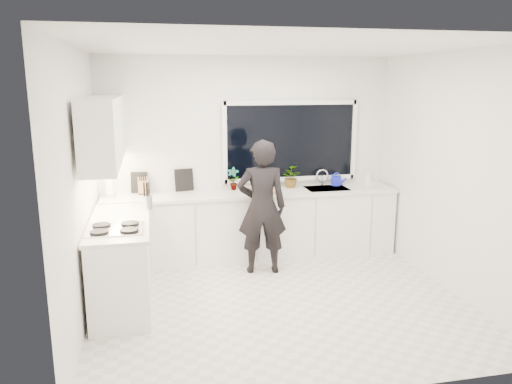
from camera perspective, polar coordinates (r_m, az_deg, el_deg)
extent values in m
cube|color=beige|center=(5.63, 2.64, -12.40)|extent=(4.00, 3.50, 0.02)
cube|color=white|center=(6.90, -0.93, 4.09)|extent=(4.00, 0.02, 2.70)
cube|color=white|center=(5.09, -19.67, 0.31)|extent=(0.02, 3.50, 2.70)
cube|color=white|center=(6.03, 21.60, 1.98)|extent=(0.02, 3.50, 2.70)
cube|color=white|center=(5.12, 2.96, 16.41)|extent=(4.00, 3.50, 0.02)
cube|color=black|center=(6.98, 3.98, 5.81)|extent=(1.80, 0.02, 1.00)
cube|color=white|center=(6.80, -0.40, -3.90)|extent=(3.92, 0.58, 0.88)
cube|color=white|center=(5.64, -15.08, -7.86)|extent=(0.58, 1.60, 0.88)
cube|color=silver|center=(6.67, -0.39, -0.13)|extent=(3.94, 0.62, 0.04)
cube|color=silver|center=(5.50, -15.35, -3.36)|extent=(0.62, 1.60, 0.04)
cube|color=white|center=(5.68, -16.93, 6.82)|extent=(0.34, 2.10, 0.70)
cube|color=silver|center=(6.97, 8.08, 0.04)|extent=(0.58, 0.42, 0.14)
cylinder|color=silver|center=(7.12, 7.57, 1.63)|extent=(0.03, 0.03, 0.22)
cube|color=black|center=(5.15, -15.80, -4.04)|extent=(0.56, 0.48, 0.03)
imported|color=black|center=(6.17, 0.68, -1.74)|extent=(0.66, 0.47, 1.68)
cube|color=silver|center=(6.67, 0.57, 0.17)|extent=(0.55, 0.49, 0.03)
cube|color=#B22117|center=(6.66, 0.57, 0.31)|extent=(0.50, 0.44, 0.01)
cylinder|color=#1622D6|center=(7.16, 9.14, 1.28)|extent=(0.14, 0.14, 0.13)
cylinder|color=white|center=(6.64, -16.43, 0.61)|extent=(0.13, 0.13, 0.26)
cube|color=#8C6041|center=(6.66, -12.78, 0.68)|extent=(0.13, 0.10, 0.22)
cylinder|color=#B7B7BC|center=(5.90, -12.36, -1.13)|extent=(0.15, 0.15, 0.16)
cube|color=black|center=(6.76, -13.19, 1.08)|extent=(0.22, 0.04, 0.28)
cube|color=black|center=(6.77, -8.22, 1.38)|extent=(0.25, 0.06, 0.30)
imported|color=#26662D|center=(6.76, -2.63, 1.54)|extent=(0.19, 0.15, 0.31)
imported|color=#26662D|center=(6.83, 0.36, 1.53)|extent=(0.19, 0.18, 0.28)
imported|color=#26662D|center=(6.93, 3.90, 1.72)|extent=(0.31, 0.33, 0.29)
imported|color=#D8BF66|center=(7.00, 12.72, 1.51)|extent=(0.15, 0.15, 0.28)
imported|color=#D8BF66|center=(7.03, 13.03, 1.16)|extent=(0.10, 0.10, 0.19)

